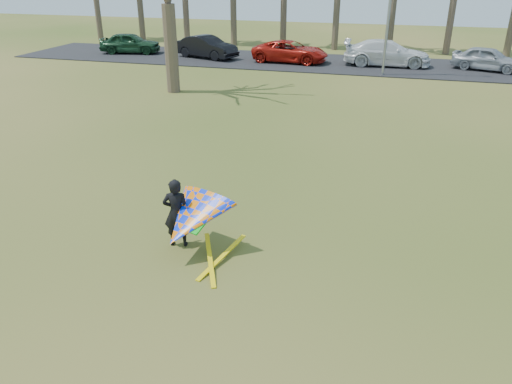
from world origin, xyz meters
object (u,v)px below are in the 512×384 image
(car_0, at_px, (130,43))
(kite_flyer, at_px, (189,219))
(car_3, at_px, (387,53))
(car_4, at_px, (488,59))
(car_1, at_px, (207,47))
(car_2, at_px, (290,51))

(car_0, height_order, kite_flyer, kite_flyer)
(car_3, relative_size, kite_flyer, 2.23)
(car_0, height_order, car_4, car_0)
(car_1, relative_size, car_2, 0.91)
(car_4, height_order, kite_flyer, kite_flyer)
(car_1, bearing_deg, kite_flyer, -141.22)
(car_0, xyz_separation_m, car_3, (17.90, 0.02, 0.06))
(car_1, height_order, car_4, car_1)
(car_4, bearing_deg, car_3, 109.93)
(car_1, bearing_deg, car_2, -71.69)
(car_2, bearing_deg, car_0, 91.78)
(car_1, height_order, car_3, car_3)
(car_2, distance_m, car_4, 12.00)
(car_1, distance_m, kite_flyer, 25.32)
(car_0, height_order, car_3, car_3)
(car_1, height_order, kite_flyer, kite_flyer)
(car_0, xyz_separation_m, car_2, (11.80, -0.42, -0.04))
(car_0, xyz_separation_m, car_1, (5.99, -0.38, 0.01))
(car_3, distance_m, kite_flyer, 24.39)
(car_3, bearing_deg, car_2, 91.26)
(car_2, bearing_deg, car_4, -83.85)
(car_4, bearing_deg, car_2, 111.75)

